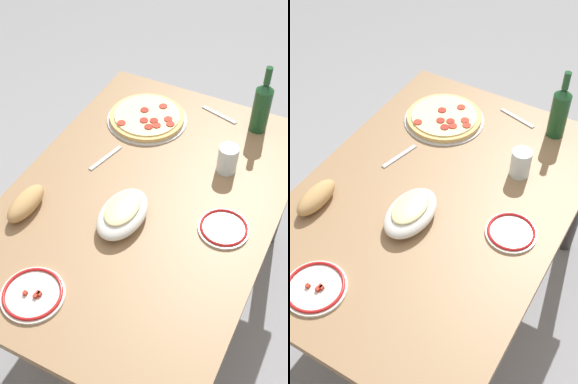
{
  "view_description": "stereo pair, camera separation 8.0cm",
  "coord_description": "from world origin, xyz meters",
  "views": [
    {
      "loc": [
        1.06,
        0.53,
        1.99
      ],
      "look_at": [
        0.0,
        0.0,
        0.73
      ],
      "focal_mm": 46.14,
      "sensor_mm": 36.0,
      "label": 1
    },
    {
      "loc": [
        1.02,
        0.6,
        1.99
      ],
      "look_at": [
        0.0,
        0.0,
        0.73
      ],
      "focal_mm": 46.14,
      "sensor_mm": 36.0,
      "label": 2
    }
  ],
  "objects": [
    {
      "name": "water_glass",
      "position": [
        -0.27,
        0.21,
        0.76
      ],
      "size": [
        0.07,
        0.07,
        0.11
      ],
      "primitive_type": "cylinder",
      "color": "silver",
      "rests_on": "dining_table"
    },
    {
      "name": "ground_plane",
      "position": [
        0.0,
        0.0,
        0.0
      ],
      "size": [
        8.0,
        8.0,
        0.0
      ],
      "primitive_type": "plane",
      "color": "gray",
      "rests_on": "ground"
    },
    {
      "name": "bread_loaf",
      "position": [
        0.23,
        -0.34,
        0.74
      ],
      "size": [
        0.18,
        0.08,
        0.07
      ],
      "primitive_type": "ellipsoid",
      "color": "tan",
      "rests_on": "dining_table"
    },
    {
      "name": "wine_bottle",
      "position": [
        -0.55,
        0.24,
        0.82
      ],
      "size": [
        0.07,
        0.07,
        0.29
      ],
      "color": "#194723",
      "rests_on": "dining_table"
    },
    {
      "name": "pepperoni_pizza",
      "position": [
        -0.4,
        -0.19,
        0.72
      ],
      "size": [
        0.33,
        0.33,
        0.03
      ],
      "color": "#B7B7BC",
      "rests_on": "dining_table"
    },
    {
      "name": "fork_right",
      "position": [
        -0.12,
        -0.22,
        0.71
      ],
      "size": [
        0.17,
        0.06,
        0.0
      ],
      "primitive_type": "cube",
      "rotation": [
        0.0,
        0.0,
        6.04
      ],
      "color": "#B7B7BC",
      "rests_on": "dining_table"
    },
    {
      "name": "side_plate_near",
      "position": [
        0.01,
        0.3,
        0.71
      ],
      "size": [
        0.17,
        0.17,
        0.02
      ],
      "color": "white",
      "rests_on": "dining_table"
    },
    {
      "name": "fork_left",
      "position": [
        -0.56,
        0.07,
        0.71
      ],
      "size": [
        0.06,
        0.17,
        0.0
      ],
      "primitive_type": "cube",
      "rotation": [
        0.0,
        0.0,
        1.3
      ],
      "color": "#B7B7BC",
      "rests_on": "dining_table"
    },
    {
      "name": "dining_table",
      "position": [
        0.0,
        0.0,
        0.6
      ],
      "size": [
        1.35,
        0.92,
        0.7
      ],
      "color": "#93704C",
      "rests_on": "ground"
    },
    {
      "name": "side_plate_far",
      "position": [
        0.51,
        -0.12,
        0.71
      ],
      "size": [
        0.2,
        0.2,
        0.02
      ],
      "color": "white",
      "rests_on": "dining_table"
    },
    {
      "name": "baked_pasta_dish",
      "position": [
        0.13,
        -0.02,
        0.75
      ],
      "size": [
        0.24,
        0.15,
        0.08
      ],
      "color": "white",
      "rests_on": "dining_table"
    }
  ]
}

